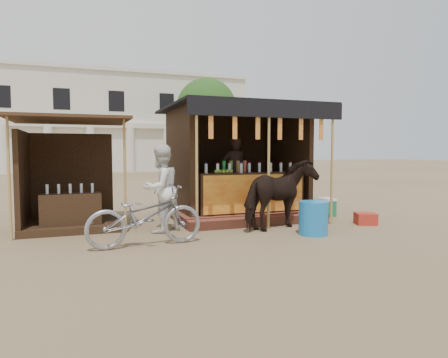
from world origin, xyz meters
name	(u,v)px	position (x,y,z in m)	size (l,w,h in m)	color
ground	(256,249)	(0.00, 0.00, 0.00)	(120.00, 120.00, 0.00)	#846B4C
main_stall	(237,176)	(1.00, 3.36, 1.03)	(3.60, 3.61, 2.78)	brown
secondary_stall	(63,189)	(-3.17, 3.24, 0.85)	(2.40, 2.40, 2.38)	#372414
cow	(280,194)	(1.22, 1.42, 0.75)	(0.81, 1.78, 1.51)	black
motorbike	(145,216)	(-1.75, 0.85, 0.54)	(0.72, 2.05, 1.08)	#919299
bystander	(161,189)	(-1.24, 2.00, 0.90)	(0.88, 0.68, 1.81)	white
blue_barrel	(313,218)	(1.58, 0.68, 0.34)	(0.58, 0.58, 0.67)	#1975C0
red_crate	(366,219)	(3.32, 1.25, 0.13)	(0.44, 0.40, 0.26)	#A7281B
cooler	(322,207)	(3.05, 2.60, 0.23)	(0.67, 0.49, 0.46)	#197244
background_building	(89,124)	(-2.00, 29.94, 3.98)	(26.00, 7.45, 8.18)	silver
tree	(203,111)	(5.81, 22.14, 4.63)	(4.50, 4.40, 7.00)	#382314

